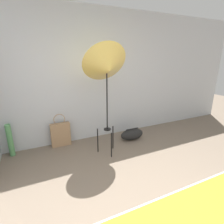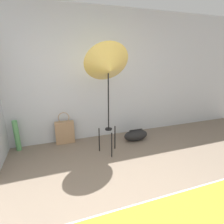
% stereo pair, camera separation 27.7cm
% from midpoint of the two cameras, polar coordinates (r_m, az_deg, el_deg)
% --- Properties ---
extents(wall_back, '(8.00, 0.05, 2.60)m').
position_cam_midpoint_polar(wall_back, '(3.56, -5.77, 11.21)').
color(wall_back, '#B7BCC1').
rests_on(wall_back, ground_plane).
extents(photo_umbrella, '(0.75, 0.62, 1.92)m').
position_cam_midpoint_polar(photo_umbrella, '(2.87, 1.60, 14.44)').
color(photo_umbrella, black).
rests_on(photo_umbrella, ground_plane).
extents(tote_bag, '(0.37, 0.11, 0.66)m').
position_cam_midpoint_polar(tote_bag, '(3.62, -13.03, -6.43)').
color(tote_bag, '#9E7A56').
rests_on(tote_bag, ground_plane).
extents(duffel_bag, '(0.52, 0.24, 0.25)m').
position_cam_midpoint_polar(duffel_bag, '(3.74, 9.92, -7.54)').
color(duffel_bag, black).
rests_on(duffel_bag, ground_plane).
extents(paper_roll, '(0.09, 0.09, 0.59)m').
position_cam_midpoint_polar(paper_roll, '(3.63, -26.76, -6.99)').
color(paper_roll, '#56995B').
rests_on(paper_roll, ground_plane).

